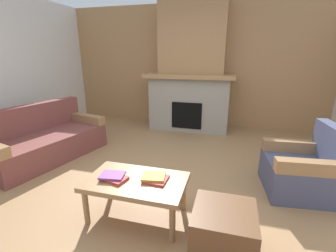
% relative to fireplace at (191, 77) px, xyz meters
% --- Properties ---
extents(ground, '(9.00, 9.00, 0.00)m').
position_rel_fireplace_xyz_m(ground, '(0.00, -2.62, -1.16)').
color(ground, '#9E754C').
extents(wall_back_wood_panel, '(6.00, 0.12, 2.70)m').
position_rel_fireplace_xyz_m(wall_back_wood_panel, '(0.00, 0.38, 0.19)').
color(wall_back_wood_panel, '#A87A4C').
rests_on(wall_back_wood_panel, ground).
extents(fireplace, '(1.90, 0.82, 2.70)m').
position_rel_fireplace_xyz_m(fireplace, '(0.00, 0.00, 0.00)').
color(fireplace, gray).
rests_on(fireplace, ground).
extents(couch, '(1.23, 1.95, 0.85)m').
position_rel_fireplace_xyz_m(couch, '(-1.97, -2.25, -0.88)').
color(couch, brown).
rests_on(couch, ground).
extents(armchair, '(0.83, 0.83, 0.85)m').
position_rel_fireplace_xyz_m(armchair, '(1.81, -2.24, -0.87)').
color(armchair, '#474C6B').
rests_on(armchair, ground).
extents(coffee_table, '(1.00, 0.60, 0.43)m').
position_rel_fireplace_xyz_m(coffee_table, '(0.03, -3.21, -0.79)').
color(coffee_table, '#997047').
rests_on(coffee_table, ground).
extents(ottoman, '(0.52, 0.52, 0.40)m').
position_rel_fireplace_xyz_m(ottoman, '(0.92, -3.43, -0.96)').
color(ottoman, brown).
rests_on(ottoman, ground).
extents(book_stack_near_edge, '(0.30, 0.23, 0.05)m').
position_rel_fireplace_xyz_m(book_stack_near_edge, '(-0.19, -3.26, -0.71)').
color(book_stack_near_edge, '#B23833').
rests_on(book_stack_near_edge, coffee_table).
extents(book_stack_center, '(0.27, 0.25, 0.04)m').
position_rel_fireplace_xyz_m(book_stack_center, '(0.22, -3.16, -0.71)').
color(book_stack_center, '#B23833').
rests_on(book_stack_center, coffee_table).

